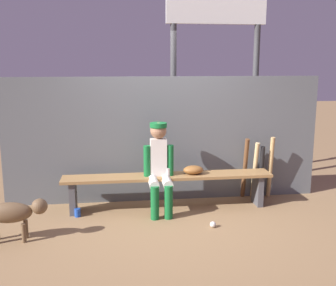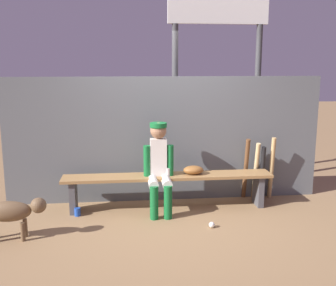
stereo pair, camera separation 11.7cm
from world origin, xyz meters
name	(u,v)px [view 1 (the left image)]	position (x,y,z in m)	size (l,w,h in m)	color
ground_plane	(168,208)	(0.00, 0.00, 0.00)	(30.00, 30.00, 0.00)	olive
chainlink_fence	(165,140)	(0.00, 0.38, 0.91)	(4.58, 0.03, 1.82)	#595E63
dugout_bench	(168,182)	(0.00, 0.00, 0.38)	(2.89, 0.36, 0.48)	olive
player_seated	(159,164)	(-0.13, -0.11, 0.67)	(0.41, 0.55, 1.22)	silver
baseball_glove	(193,170)	(0.35, 0.00, 0.54)	(0.28, 0.20, 0.12)	brown
bat_wood_dark	(245,168)	(1.19, 0.29, 0.46)	(0.06, 0.06, 0.93)	brown
bat_wood_natural	(255,170)	(1.34, 0.27, 0.43)	(0.06, 0.06, 0.87)	tan
bat_aluminum_black	(261,172)	(1.43, 0.24, 0.41)	(0.06, 0.06, 0.81)	black
bat_wood_tan	(270,168)	(1.57, 0.25, 0.47)	(0.06, 0.06, 0.94)	tan
baseball	(213,224)	(0.47, -0.74, 0.04)	(0.07, 0.07, 0.07)	white
cup_on_ground	(78,213)	(-1.23, -0.16, 0.06)	(0.08, 0.08, 0.11)	#1E47AD
cup_on_bench	(168,172)	(-0.01, -0.03, 0.54)	(0.08, 0.08, 0.11)	silver
scoreboard	(220,29)	(0.99, 1.19, 2.53)	(1.89, 0.27, 3.68)	#3F3F42
dog	(14,213)	(-1.87, -0.82, 0.34)	(0.84, 0.20, 0.49)	brown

